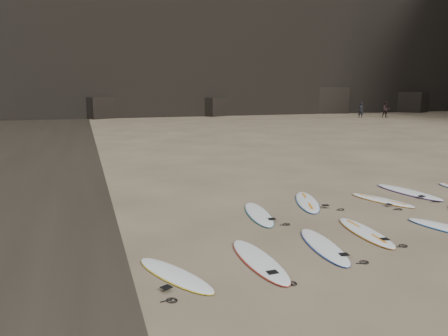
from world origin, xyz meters
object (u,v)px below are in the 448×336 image
(surfboard_7, at_px, (382,200))
(person_a, at_px, (361,110))
(surfboard_0, at_px, (259,260))
(surfboard_1, at_px, (324,246))
(surfboard_6, at_px, (307,202))
(surfboard_5, at_px, (259,214))
(surfboard_2, at_px, (365,232))
(surfboard_11, at_px, (175,274))
(surfboard_8, at_px, (408,192))
(person_b, at_px, (386,109))

(surfboard_7, bearing_deg, person_a, 35.71)
(surfboard_0, bearing_deg, surfboard_1, 9.15)
(surfboard_6, height_order, surfboard_7, surfboard_6)
(surfboard_5, bearing_deg, surfboard_6, 29.95)
(surfboard_2, distance_m, surfboard_11, 5.28)
(surfboard_1, distance_m, surfboard_11, 3.67)
(surfboard_11, distance_m, person_a, 47.48)
(surfboard_0, relative_size, surfboard_11, 1.15)
(surfboard_2, relative_size, surfboard_6, 0.93)
(surfboard_2, relative_size, surfboard_7, 1.07)
(surfboard_1, xyz_separation_m, surfboard_8, (5.61, 3.73, 0.00))
(surfboard_6, bearing_deg, person_b, 68.66)
(person_b, bearing_deg, surfboard_5, -117.73)
(surfboard_0, xyz_separation_m, surfboard_7, (5.78, 3.43, -0.01))
(surfboard_1, bearing_deg, surfboard_2, 27.23)
(surfboard_2, bearing_deg, surfboard_7, 50.50)
(surfboard_0, xyz_separation_m, surfboard_6, (3.34, 3.99, 0.00))
(surfboard_11, relative_size, person_a, 1.24)
(surfboard_0, distance_m, surfboard_5, 3.48)
(surfboard_11, bearing_deg, surfboard_5, 20.97)
(surfboard_1, relative_size, surfboard_8, 0.90)
(surfboard_2, relative_size, surfboard_5, 0.97)
(surfboard_0, distance_m, surfboard_8, 8.43)
(surfboard_0, xyz_separation_m, surfboard_2, (3.31, 0.88, -0.00))
(surfboard_2, relative_size, surfboard_8, 0.89)
(surfboard_5, xyz_separation_m, person_a, (26.92, 33.34, 0.88))
(surfboard_11, bearing_deg, surfboard_2, -14.42)
(surfboard_7, relative_size, person_b, 1.18)
(surfboard_6, relative_size, surfboard_7, 1.16)
(surfboard_6, xyz_separation_m, person_b, (28.09, 32.04, 0.92))
(surfboard_1, distance_m, person_b, 46.42)
(surfboard_0, height_order, surfboard_7, surfboard_0)
(surfboard_2, bearing_deg, surfboard_11, -164.20)
(surfboard_2, xyz_separation_m, person_a, (24.93, 35.68, 0.88))
(surfboard_0, distance_m, person_b, 47.82)
(surfboard_0, distance_m, surfboard_2, 3.42)
(surfboard_6, distance_m, surfboard_11, 6.65)
(surfboard_1, height_order, surfboard_2, surfboard_1)
(person_b, bearing_deg, surfboard_7, -113.37)
(surfboard_6, relative_size, surfboard_11, 1.16)
(surfboard_0, height_order, surfboard_1, surfboard_0)
(surfboard_8, bearing_deg, surfboard_7, -167.40)
(surfboard_7, xyz_separation_m, surfboard_11, (-7.65, -3.58, 0.00))
(surfboard_0, distance_m, surfboard_7, 6.73)
(surfboard_2, xyz_separation_m, surfboard_6, (0.03, 3.11, 0.00))
(surfboard_2, distance_m, surfboard_5, 3.07)
(surfboard_5, xyz_separation_m, surfboard_8, (6.07, 0.85, 0.00))
(surfboard_1, bearing_deg, surfboard_8, 41.45)
(surfboard_7, relative_size, person_a, 1.24)
(surfboard_8, xyz_separation_m, person_b, (24.04, 31.96, 0.92))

